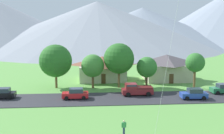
{
  "coord_description": "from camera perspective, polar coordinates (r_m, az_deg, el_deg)",
  "views": [
    {
      "loc": [
        -3.88,
        -12.89,
        12.08
      ],
      "look_at": [
        -1.76,
        13.81,
        7.86
      ],
      "focal_mm": 44.43,
      "sensor_mm": 36.0,
      "label": 1
    }
  ],
  "objects": [
    {
      "name": "parked_car_red_mid_west",
      "position": [
        45.28,
        -7.52,
        -5.48
      ],
      "size": [
        4.23,
        2.13,
        1.68
      ],
      "color": "red",
      "rests_on": "road_strip"
    },
    {
      "name": "tree_center",
      "position": [
        53.13,
        7.17,
        -0.04
      ],
      "size": [
        3.94,
        3.94,
        5.84
      ],
      "color": "#4C3823",
      "rests_on": "ground"
    },
    {
      "name": "tree_far_right",
      "position": [
        52.93,
        -11.53,
        1.26
      ],
      "size": [
        6.16,
        6.16,
        8.25
      ],
      "color": "brown",
      "rests_on": "ground"
    },
    {
      "name": "parked_car_green_west_end",
      "position": [
        52.04,
        21.88,
        -4.16
      ],
      "size": [
        4.26,
        2.19,
        1.68
      ],
      "color": "#237042",
      "rests_on": "road_strip"
    },
    {
      "name": "tree_near_left",
      "position": [
        54.08,
        16.75,
        0.84
      ],
      "size": [
        3.6,
        3.6,
        6.66
      ],
      "color": "brown",
      "rests_on": "ground"
    },
    {
      "name": "tree_right_of_center",
      "position": [
        52.12,
        1.45,
        1.76
      ],
      "size": [
        5.77,
        5.77,
        8.46
      ],
      "color": "brown",
      "rests_on": "ground"
    },
    {
      "name": "parked_car_black_east_end",
      "position": [
        48.43,
        -21.66,
        -5.09
      ],
      "size": [
        4.24,
        2.16,
        1.68
      ],
      "color": "black",
      "rests_on": "road_strip"
    },
    {
      "name": "house_left_center",
      "position": [
        59.81,
        -1.96,
        -0.14
      ],
      "size": [
        10.46,
        8.57,
        5.11
      ],
      "color": "beige",
      "rests_on": "ground"
    },
    {
      "name": "tree_near_right",
      "position": [
        51.94,
        -3.99,
        0.25
      ],
      "size": [
        4.31,
        4.31,
        6.42
      ],
      "color": "brown",
      "rests_on": "ground"
    },
    {
      "name": "pickup_truck_maroon_east_side",
      "position": [
        47.17,
        5.06,
        -4.6
      ],
      "size": [
        5.22,
        2.36,
        1.99
      ],
      "color": "maroon",
      "rests_on": "road_strip"
    },
    {
      "name": "house_leftmost",
      "position": [
        60.78,
        11.14,
        0.04
      ],
      "size": [
        10.06,
        8.28,
        5.51
      ],
      "color": "beige",
      "rests_on": "ground"
    },
    {
      "name": "watcher_person",
      "position": [
        30.94,
        2.46,
        -12.29
      ],
      "size": [
        0.56,
        0.24,
        1.68
      ],
      "color": "navy",
      "rests_on": "ground"
    },
    {
      "name": "road_strip",
      "position": [
        45.25,
        0.55,
        -6.49
      ],
      "size": [
        160.0,
        7.86,
        0.08
      ],
      "primitive_type": "cube",
      "color": "#2D2D33",
      "rests_on": "ground"
    },
    {
      "name": "mountain_far_west_ridge",
      "position": [
        141.88,
        -3.08,
        8.71
      ],
      "size": [
        121.26,
        121.26,
        23.09
      ],
      "primitive_type": "cone",
      "color": "#8E939E",
      "rests_on": "ground"
    },
    {
      "name": "parked_car_blue_mid_east",
      "position": [
        46.72,
        16.52,
        -5.32
      ],
      "size": [
        4.24,
        2.16,
        1.68
      ],
      "color": "#2847A8",
      "rests_on": "road_strip"
    },
    {
      "name": "mountain_central_ridge",
      "position": [
        158.92,
        6.22,
        8.3
      ],
      "size": [
        106.84,
        106.84,
        20.93
      ],
      "primitive_type": "cone",
      "color": "gray",
      "rests_on": "ground"
    }
  ]
}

